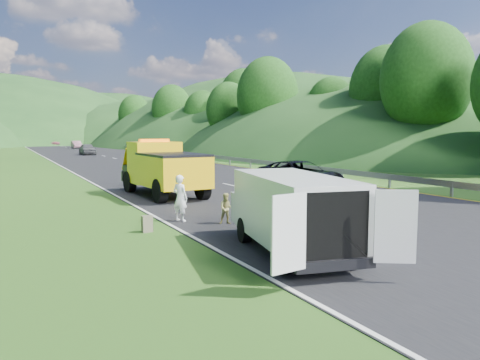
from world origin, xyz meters
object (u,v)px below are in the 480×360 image
spare_tire (355,262)px  suitcase (147,224)px  tow_truck (163,168)px  child (227,224)px  passing_suv (299,190)px  white_van (291,210)px  worker (369,265)px  woman (180,222)px

spare_tire → suitcase: bearing=122.1°
tow_truck → child: tow_truck is taller
passing_suv → spare_tire: bearing=-121.4°
white_van → worker: size_ratio=3.57×
tow_truck → white_van: bearing=-95.5°
child → worker: 5.91m
tow_truck → white_van: size_ratio=1.07×
suitcase → passing_suv: size_ratio=0.09×
tow_truck → suitcase: tow_truck is taller
woman → worker: 7.35m
tow_truck → worker: 13.67m
tow_truck → worker: (0.54, -13.59, -1.34)m
worker → suitcase: (-3.61, 5.90, 0.26)m
tow_truck → suitcase: 8.36m
spare_tire → tow_truck: bearing=91.8°
woman → suitcase: bearing=98.2°
child → suitcase: suitcase is taller
child → worker: bearing=-61.8°
child → passing_suv: bearing=60.3°
woman → spare_tire: woman is taller
tow_truck → passing_suv: size_ratio=1.17×
white_van → passing_suv: bearing=66.3°
passing_suv → tow_truck: bearing=166.4°
worker → passing_suv: worker is taller
suitcase → spare_tire: 6.57m
tow_truck → spare_tire: tow_truck is taller
spare_tire → passing_suv: size_ratio=0.12×
child → worker: worker is taller
woman → worker: worker is taller
spare_tire → worker: bearing=-69.5°
worker → passing_suv: (6.48, 12.20, 0.00)m
white_van → woman: white_van is taller
worker → spare_tire: worker is taller
spare_tire → passing_suv: (6.60, 11.86, 0.00)m
child → tow_truck: bearing=106.9°
white_van → spare_tire: (0.95, -1.37, -1.15)m
worker → spare_tire: bearing=98.4°
tow_truck → spare_tire: (0.41, -13.25, -1.34)m
suitcase → child: bearing=-1.1°
white_van → suitcase: 4.98m
tow_truck → spare_tire: size_ratio=9.42×
white_van → passing_suv: size_ratio=1.09×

